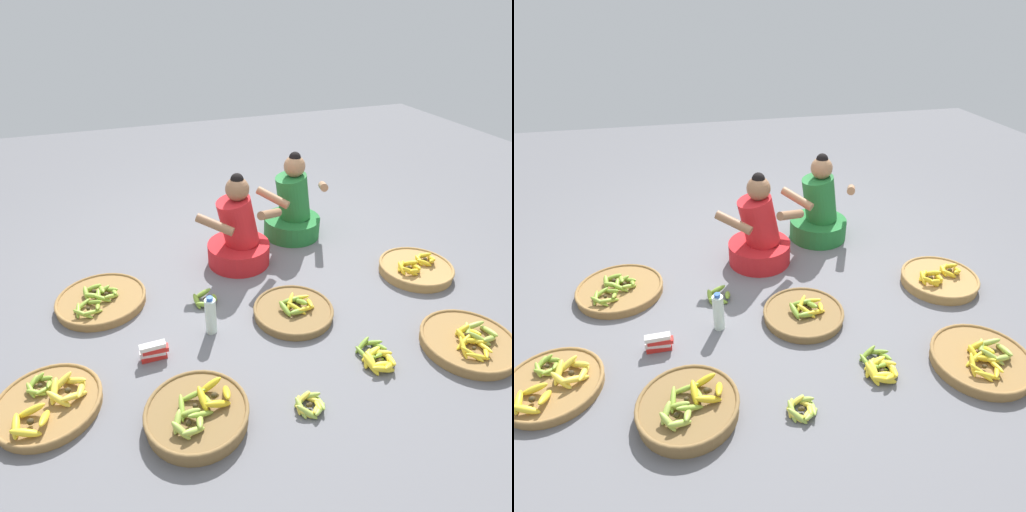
# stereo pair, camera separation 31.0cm
# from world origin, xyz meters

# --- Properties ---
(ground_plane) EXTENTS (10.00, 10.00, 0.00)m
(ground_plane) POSITION_xyz_m (0.00, 0.00, 0.00)
(ground_plane) COLOR slate
(vendor_woman_front) EXTENTS (0.75, 0.52, 0.79)m
(vendor_woman_front) POSITION_xyz_m (0.02, 0.30, 0.25)
(vendor_woman_front) COLOR red
(vendor_woman_front) RESTS_ON ground
(vendor_woman_behind) EXTENTS (0.75, 0.52, 0.80)m
(vendor_woman_behind) POSITION_xyz_m (0.64, 0.60, 0.26)
(vendor_woman_behind) COLOR #237233
(vendor_woman_behind) RESTS_ON ground
(banana_basket_near_bicycle) EXTENTS (0.56, 0.56, 0.17)m
(banana_basket_near_bicycle) POSITION_xyz_m (-0.67, -1.16, 0.06)
(banana_basket_near_bicycle) COLOR brown
(banana_basket_near_bicycle) RESTS_ON ground
(banana_basket_front_left) EXTENTS (0.64, 0.64, 0.13)m
(banana_basket_front_left) POSITION_xyz_m (-1.11, 0.08, 0.04)
(banana_basket_front_left) COLOR olive
(banana_basket_front_left) RESTS_ON ground
(banana_basket_front_center) EXTENTS (0.58, 0.58, 0.14)m
(banana_basket_front_center) POSITION_xyz_m (-1.43, -0.81, 0.04)
(banana_basket_front_center) COLOR olive
(banana_basket_front_center) RESTS_ON ground
(banana_basket_back_left) EXTENTS (0.59, 0.59, 0.15)m
(banana_basket_back_left) POSITION_xyz_m (1.33, -0.35, 0.05)
(banana_basket_back_left) COLOR #A87F47
(banana_basket_back_left) RESTS_ON ground
(banana_basket_front_right) EXTENTS (0.57, 0.57, 0.14)m
(banana_basket_front_right) POSITION_xyz_m (0.17, -0.51, 0.04)
(banana_basket_front_right) COLOR brown
(banana_basket_front_right) RESTS_ON ground
(banana_basket_near_vendor) EXTENTS (0.61, 0.61, 0.15)m
(banana_basket_near_vendor) POSITION_xyz_m (1.11, -1.19, 0.04)
(banana_basket_near_vendor) COLOR olive
(banana_basket_near_vendor) RESTS_ON ground
(loose_bananas_back_center) EXTENTS (0.23, 0.33, 0.10)m
(loose_bananas_back_center) POSITION_xyz_m (0.48, -1.10, 0.03)
(loose_bananas_back_center) COLOR yellow
(loose_bananas_back_center) RESTS_ON ground
(loose_bananas_back_right) EXTENTS (0.20, 0.20, 0.08)m
(loose_bananas_back_right) POSITION_xyz_m (-0.07, -1.29, 0.03)
(loose_bananas_back_right) COLOR #9EB747
(loose_bananas_back_right) RESTS_ON ground
(loose_bananas_mid_right) EXTENTS (0.18, 0.19, 0.09)m
(loose_bananas_mid_right) POSITION_xyz_m (-0.39, -0.16, 0.03)
(loose_bananas_mid_right) COLOR olive
(loose_bananas_mid_right) RESTS_ON ground
(water_bottle) EXTENTS (0.08, 0.08, 0.29)m
(water_bottle) POSITION_xyz_m (-0.42, -0.48, 0.14)
(water_bottle) COLOR silver
(water_bottle) RESTS_ON ground
(packet_carton_stack) EXTENTS (0.18, 0.07, 0.12)m
(packet_carton_stack) POSITION_xyz_m (-0.82, -0.62, 0.06)
(packet_carton_stack) COLOR red
(packet_carton_stack) RESTS_ON ground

